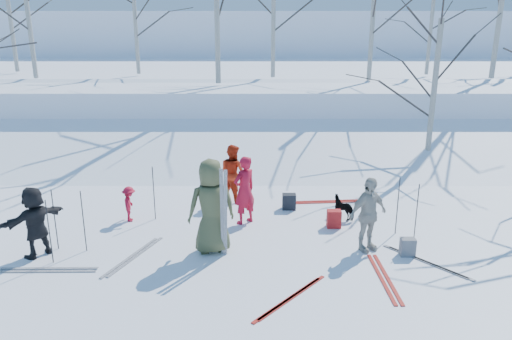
{
  "coord_description": "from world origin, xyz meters",
  "views": [
    {
      "loc": [
        0.0,
        -9.6,
        4.76
      ],
      "look_at": [
        0.0,
        1.5,
        1.3
      ],
      "focal_mm": 35.0,
      "sensor_mm": 36.0,
      "label": 1
    }
  ],
  "objects_px": {
    "skier_red_north": "(244,190)",
    "backpack_grey": "(408,247)",
    "skier_redor_behind": "(233,173)",
    "backpack_red": "(334,219)",
    "dog": "(344,207)",
    "skier_cream_east": "(368,214)",
    "skier_red_seated": "(130,204)",
    "skier_grey_west": "(35,222)",
    "backpack_dark": "(289,202)",
    "skier_olive_center": "(212,206)"
  },
  "relations": [
    {
      "from": "skier_red_north",
      "to": "backpack_grey",
      "type": "height_order",
      "value": "skier_red_north"
    },
    {
      "from": "skier_redor_behind",
      "to": "backpack_red",
      "type": "relative_size",
      "value": 3.63
    },
    {
      "from": "dog",
      "to": "backpack_red",
      "type": "height_order",
      "value": "dog"
    },
    {
      "from": "skier_cream_east",
      "to": "backpack_grey",
      "type": "height_order",
      "value": "skier_cream_east"
    },
    {
      "from": "skier_red_seated",
      "to": "backpack_red",
      "type": "xyz_separation_m",
      "value": [
        4.85,
        -0.38,
        -0.22
      ]
    },
    {
      "from": "skier_cream_east",
      "to": "skier_grey_west",
      "type": "distance_m",
      "value": 6.82
    },
    {
      "from": "skier_redor_behind",
      "to": "backpack_grey",
      "type": "height_order",
      "value": "skier_redor_behind"
    },
    {
      "from": "skier_red_north",
      "to": "backpack_dark",
      "type": "height_order",
      "value": "skier_red_north"
    },
    {
      "from": "skier_olive_center",
      "to": "backpack_red",
      "type": "relative_size",
      "value": 4.77
    },
    {
      "from": "skier_grey_west",
      "to": "backpack_grey",
      "type": "relative_size",
      "value": 3.94
    },
    {
      "from": "dog",
      "to": "backpack_dark",
      "type": "bearing_deg",
      "value": -70.75
    },
    {
      "from": "dog",
      "to": "skier_grey_west",
      "type": "bearing_deg",
      "value": -29.66
    },
    {
      "from": "skier_red_north",
      "to": "backpack_grey",
      "type": "relative_size",
      "value": 4.34
    },
    {
      "from": "skier_cream_east",
      "to": "skier_grey_west",
      "type": "bearing_deg",
      "value": 153.19
    },
    {
      "from": "skier_red_north",
      "to": "backpack_red",
      "type": "distance_m",
      "value": 2.2
    },
    {
      "from": "skier_grey_west",
      "to": "dog",
      "type": "height_order",
      "value": "skier_grey_west"
    },
    {
      "from": "skier_olive_center",
      "to": "backpack_red",
      "type": "bearing_deg",
      "value": -171.06
    },
    {
      "from": "skier_red_north",
      "to": "skier_red_seated",
      "type": "height_order",
      "value": "skier_red_north"
    },
    {
      "from": "skier_cream_east",
      "to": "skier_grey_west",
      "type": "relative_size",
      "value": 1.07
    },
    {
      "from": "skier_olive_center",
      "to": "dog",
      "type": "xyz_separation_m",
      "value": [
        3.07,
        1.78,
        -0.72
      ]
    },
    {
      "from": "skier_red_seated",
      "to": "skier_grey_west",
      "type": "distance_m",
      "value": 2.35
    },
    {
      "from": "dog",
      "to": "backpack_red",
      "type": "relative_size",
      "value": 1.56
    },
    {
      "from": "skier_olive_center",
      "to": "backpack_dark",
      "type": "distance_m",
      "value": 3.06
    },
    {
      "from": "backpack_red",
      "to": "skier_olive_center",
      "type": "bearing_deg",
      "value": -155.88
    },
    {
      "from": "skier_grey_west",
      "to": "backpack_red",
      "type": "xyz_separation_m",
      "value": [
        6.31,
        1.43,
        -0.54
      ]
    },
    {
      "from": "backpack_dark",
      "to": "backpack_grey",
      "type": "bearing_deg",
      "value": -48.61
    },
    {
      "from": "skier_red_seated",
      "to": "backpack_red",
      "type": "bearing_deg",
      "value": -102.57
    },
    {
      "from": "backpack_red",
      "to": "dog",
      "type": "bearing_deg",
      "value": 58.99
    },
    {
      "from": "skier_redor_behind",
      "to": "skier_red_seated",
      "type": "height_order",
      "value": "skier_redor_behind"
    },
    {
      "from": "skier_olive_center",
      "to": "skier_red_seated",
      "type": "xyz_separation_m",
      "value": [
        -2.12,
        1.61,
        -0.57
      ]
    },
    {
      "from": "skier_redor_behind",
      "to": "skier_cream_east",
      "type": "xyz_separation_m",
      "value": [
        2.95,
        -3.0,
        0.04
      ]
    },
    {
      "from": "backpack_grey",
      "to": "skier_red_north",
      "type": "bearing_deg",
      "value": 153.32
    },
    {
      "from": "skier_red_north",
      "to": "skier_cream_east",
      "type": "distance_m",
      "value": 2.97
    },
    {
      "from": "skier_olive_center",
      "to": "backpack_red",
      "type": "distance_m",
      "value": 3.1
    },
    {
      "from": "skier_grey_west",
      "to": "backpack_dark",
      "type": "height_order",
      "value": "skier_grey_west"
    },
    {
      "from": "skier_redor_behind",
      "to": "backpack_grey",
      "type": "xyz_separation_m",
      "value": [
        3.75,
        -3.28,
        -0.57
      ]
    },
    {
      "from": "skier_grey_west",
      "to": "skier_redor_behind",
      "type": "bearing_deg",
      "value": 169.21
    },
    {
      "from": "skier_olive_center",
      "to": "backpack_grey",
      "type": "relative_size",
      "value": 5.27
    },
    {
      "from": "skier_olive_center",
      "to": "skier_cream_east",
      "type": "bearing_deg",
      "value": 165.86
    },
    {
      "from": "dog",
      "to": "backpack_red",
      "type": "xyz_separation_m",
      "value": [
        -0.33,
        -0.55,
        -0.07
      ]
    },
    {
      "from": "skier_cream_east",
      "to": "skier_olive_center",
      "type": "bearing_deg",
      "value": 152.01
    },
    {
      "from": "backpack_grey",
      "to": "skier_olive_center",
      "type": "bearing_deg",
      "value": 176.93
    },
    {
      "from": "skier_redor_behind",
      "to": "skier_grey_west",
      "type": "bearing_deg",
      "value": 82.02
    },
    {
      "from": "skier_red_north",
      "to": "backpack_red",
      "type": "xyz_separation_m",
      "value": [
        2.09,
        -0.27,
        -0.61
      ]
    },
    {
      "from": "skier_red_north",
      "to": "backpack_grey",
      "type": "xyz_separation_m",
      "value": [
        3.4,
        -1.71,
        -0.63
      ]
    },
    {
      "from": "backpack_grey",
      "to": "skier_grey_west",
      "type": "bearing_deg",
      "value": 179.91
    },
    {
      "from": "skier_redor_behind",
      "to": "skier_grey_west",
      "type": "height_order",
      "value": "skier_redor_behind"
    },
    {
      "from": "skier_redor_behind",
      "to": "backpack_red",
      "type": "bearing_deg",
      "value": -175.1
    },
    {
      "from": "skier_redor_behind",
      "to": "skier_red_seated",
      "type": "xyz_separation_m",
      "value": [
        -2.41,
        -1.45,
        -0.33
      ]
    },
    {
      "from": "skier_olive_center",
      "to": "skier_grey_west",
      "type": "distance_m",
      "value": 3.59
    }
  ]
}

